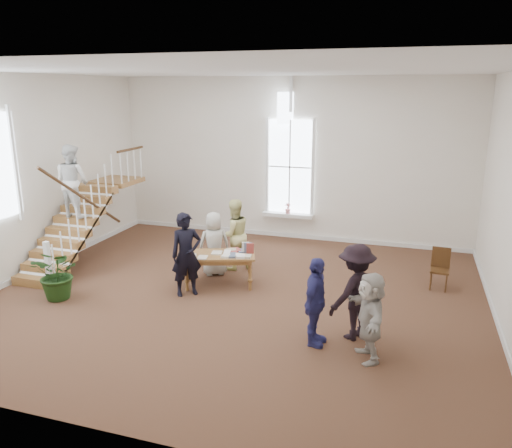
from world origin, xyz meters
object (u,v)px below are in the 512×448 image
(side_chair, at_px, (440,266))
(elderly_woman, at_px, (214,244))
(library_table, at_px, (219,258))
(woman_cluster_a, at_px, (315,302))
(police_officer, at_px, (186,254))
(woman_cluster_c, at_px, (370,316))
(person_yellow, at_px, (234,234))
(floor_plant, at_px, (59,274))
(woman_cluster_b, at_px, (356,292))

(side_chair, bearing_deg, elderly_woman, -167.30)
(library_table, distance_m, woman_cluster_a, 3.14)
(police_officer, distance_m, woman_cluster_c, 4.12)
(person_yellow, distance_m, woman_cluster_c, 4.72)
(woman_cluster_c, relative_size, floor_plant, 1.35)
(elderly_woman, height_order, floor_plant, elderly_woman)
(elderly_woman, bearing_deg, woman_cluster_c, 112.54)
(library_table, height_order, police_officer, police_officer)
(police_officer, relative_size, woman_cluster_a, 1.15)
(floor_plant, bearing_deg, woman_cluster_a, -3.15)
(library_table, height_order, side_chair, side_chair)
(library_table, relative_size, elderly_woman, 1.16)
(person_yellow, distance_m, floor_plant, 3.92)
(woman_cluster_b, bearing_deg, woman_cluster_a, -16.17)
(woman_cluster_a, xyz_separation_m, woman_cluster_c, (0.90, -0.20, -0.04))
(police_officer, xyz_separation_m, woman_cluster_a, (2.94, -1.29, -0.11))
(woman_cluster_a, height_order, floor_plant, woman_cluster_a)
(person_yellow, bearing_deg, police_officer, 33.92)
(woman_cluster_b, bearing_deg, person_yellow, -92.54)
(library_table, distance_m, side_chair, 4.74)
(police_officer, bearing_deg, woman_cluster_a, -63.47)
(woman_cluster_c, bearing_deg, person_yellow, -153.58)
(woman_cluster_c, distance_m, side_chair, 3.66)
(library_table, relative_size, police_officer, 0.98)
(library_table, height_order, woman_cluster_b, woman_cluster_b)
(person_yellow, bearing_deg, woman_cluster_a, 86.69)
(library_table, xyz_separation_m, side_chair, (4.55, 1.33, -0.16))
(woman_cluster_b, distance_m, woman_cluster_c, 0.72)
(floor_plant, bearing_deg, person_yellow, 44.56)
(elderly_woman, distance_m, woman_cluster_b, 4.02)
(elderly_woman, xyz_separation_m, side_chair, (4.92, 0.72, -0.25))
(library_table, xyz_separation_m, person_yellow, (-0.07, 1.11, 0.20))
(woman_cluster_c, bearing_deg, elderly_woman, -146.52)
(woman_cluster_a, relative_size, woman_cluster_b, 0.91)
(person_yellow, height_order, side_chair, person_yellow)
(floor_plant, bearing_deg, woman_cluster_b, 1.51)
(elderly_woman, bearing_deg, floor_plant, 10.81)
(elderly_woman, xyz_separation_m, floor_plant, (-2.49, -2.24, -0.20))
(woman_cluster_a, height_order, woman_cluster_b, woman_cluster_b)
(elderly_woman, bearing_deg, woman_cluster_b, 117.49)
(elderly_woman, bearing_deg, library_table, 90.02)
(police_officer, xyz_separation_m, woman_cluster_b, (3.54, -0.84, -0.03))
(floor_plant, bearing_deg, library_table, 29.83)
(woman_cluster_b, height_order, side_chair, woman_cluster_b)
(library_table, height_order, woman_cluster_a, woman_cluster_a)
(woman_cluster_a, bearing_deg, floor_plant, 91.93)
(elderly_woman, distance_m, floor_plant, 3.35)
(library_table, relative_size, person_yellow, 1.01)
(police_officer, relative_size, side_chair, 1.97)
(person_yellow, height_order, woman_cluster_b, person_yellow)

